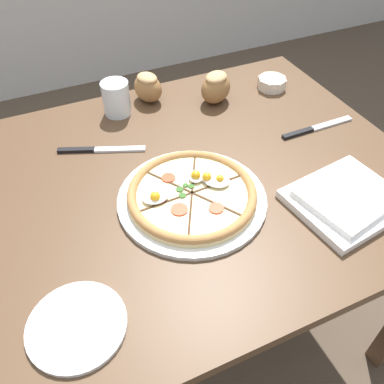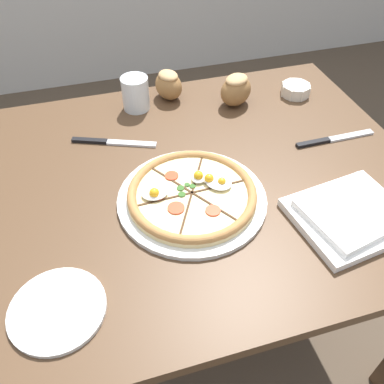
% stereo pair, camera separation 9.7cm
% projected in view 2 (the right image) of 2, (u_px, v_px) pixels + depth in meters
% --- Properties ---
extents(ground_plane, '(12.00, 12.00, 0.00)m').
position_uv_depth(ground_plane, '(205.00, 314.00, 1.58)').
color(ground_plane, brown).
extents(dining_table, '(1.11, 0.95, 0.74)m').
position_uv_depth(dining_table, '(210.00, 200.00, 1.14)').
color(dining_table, '#513823').
rests_on(dining_table, ground_plane).
extents(pizza, '(0.36, 0.36, 0.05)m').
position_uv_depth(pizza, '(192.00, 195.00, 0.98)').
color(pizza, white).
rests_on(pizza, dining_table).
extents(ramekin_bowl, '(0.10, 0.10, 0.04)m').
position_uv_depth(ramekin_bowl, '(296.00, 89.00, 1.33)').
color(ramekin_bowl, silver).
rests_on(ramekin_bowl, dining_table).
extents(napkin_folded, '(0.28, 0.25, 0.04)m').
position_uv_depth(napkin_folded, '(351.00, 214.00, 0.94)').
color(napkin_folded, white).
rests_on(napkin_folded, dining_table).
extents(bread_piece_near, '(0.14, 0.13, 0.10)m').
position_uv_depth(bread_piece_near, '(236.00, 89.00, 1.27)').
color(bread_piece_near, olive).
rests_on(bread_piece_near, dining_table).
extents(bread_piece_mid, '(0.11, 0.12, 0.09)m').
position_uv_depth(bread_piece_mid, '(169.00, 84.00, 1.30)').
color(bread_piece_mid, olive).
rests_on(bread_piece_mid, dining_table).
extents(knife_main, '(0.23, 0.11, 0.01)m').
position_uv_depth(knife_main, '(113.00, 142.00, 1.15)').
color(knife_main, silver).
rests_on(knife_main, dining_table).
extents(knife_spare, '(0.24, 0.02, 0.01)m').
position_uv_depth(knife_spare, '(334.00, 139.00, 1.16)').
color(knife_spare, silver).
rests_on(knife_spare, dining_table).
extents(water_glass, '(0.08, 0.08, 0.10)m').
position_uv_depth(water_glass, '(136.00, 95.00, 1.26)').
color(water_glass, white).
rests_on(water_glass, dining_table).
extents(side_saucer, '(0.19, 0.19, 0.01)m').
position_uv_depth(side_saucer, '(57.00, 310.00, 0.78)').
color(side_saucer, white).
rests_on(side_saucer, dining_table).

